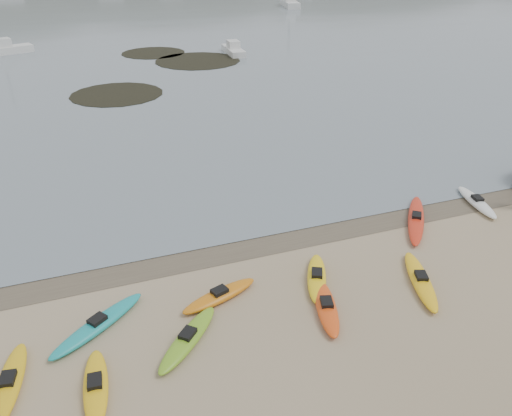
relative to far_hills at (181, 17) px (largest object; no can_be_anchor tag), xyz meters
name	(u,v)px	position (x,y,z in m)	size (l,w,h in m)	color
ground	(256,239)	(-39.38, -193.97, 15.93)	(600.00, 600.00, 0.00)	tan
wet_sand	(258,242)	(-39.38, -194.27, 15.93)	(60.00, 60.00, 0.00)	brown
kayaks	(288,287)	(-39.55, -197.78, 16.10)	(21.85, 8.57, 0.34)	gold
kelp_mats	(164,67)	(-36.72, -159.95, 15.96)	(17.88, 23.51, 0.04)	black
moored_boats	(170,4)	(-25.60, -108.81, 16.50)	(98.62, 79.42, 1.21)	silver
far_hills	(181,17)	(0.00, 0.00, 0.00)	(550.00, 135.00, 80.00)	#384235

